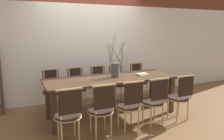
{
  "coord_description": "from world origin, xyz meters",
  "views": [
    {
      "loc": [
        -1.71,
        -3.78,
        1.7
      ],
      "look_at": [
        0.0,
        0.0,
        0.92
      ],
      "focal_mm": 35.0,
      "sensor_mm": 36.0,
      "label": 1
    }
  ],
  "objects_px": {
    "chair_far_center": "(100,83)",
    "book_stack": "(142,74)",
    "dining_table": "(112,82)",
    "vase_centerpiece": "(115,69)",
    "chair_near_center": "(130,104)"
  },
  "relations": [
    {
      "from": "dining_table",
      "to": "chair_far_center",
      "type": "height_order",
      "value": "chair_far_center"
    },
    {
      "from": "vase_centerpiece",
      "to": "book_stack",
      "type": "distance_m",
      "value": 0.6
    },
    {
      "from": "chair_far_center",
      "to": "vase_centerpiece",
      "type": "distance_m",
      "value": 0.85
    },
    {
      "from": "chair_near_center",
      "to": "chair_far_center",
      "type": "xyz_separation_m",
      "value": [
        0.04,
        1.49,
        0.0
      ]
    },
    {
      "from": "chair_near_center",
      "to": "book_stack",
      "type": "relative_size",
      "value": 3.74
    },
    {
      "from": "chair_near_center",
      "to": "chair_far_center",
      "type": "bearing_deg",
      "value": 88.57
    },
    {
      "from": "dining_table",
      "to": "vase_centerpiece",
      "type": "xyz_separation_m",
      "value": [
        0.08,
        0.02,
        0.25
      ]
    },
    {
      "from": "chair_near_center",
      "to": "vase_centerpiece",
      "type": "height_order",
      "value": "vase_centerpiece"
    },
    {
      "from": "dining_table",
      "to": "book_stack",
      "type": "bearing_deg",
      "value": -3.3
    },
    {
      "from": "book_stack",
      "to": "chair_far_center",
      "type": "bearing_deg",
      "value": 129.24
    },
    {
      "from": "chair_far_center",
      "to": "book_stack",
      "type": "height_order",
      "value": "chair_far_center"
    },
    {
      "from": "vase_centerpiece",
      "to": "chair_far_center",
      "type": "bearing_deg",
      "value": 94.57
    },
    {
      "from": "book_stack",
      "to": "vase_centerpiece",
      "type": "bearing_deg",
      "value": 173.88
    },
    {
      "from": "chair_far_center",
      "to": "book_stack",
      "type": "xyz_separation_m",
      "value": [
        0.64,
        -0.78,
        0.31
      ]
    },
    {
      "from": "book_stack",
      "to": "chair_near_center",
      "type": "bearing_deg",
      "value": -133.78
    }
  ]
}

